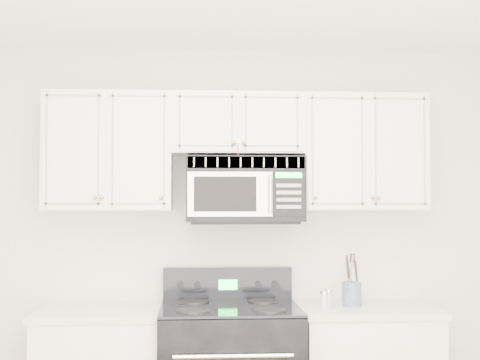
{
  "coord_description": "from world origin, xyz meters",
  "views": [
    {
      "loc": [
        -0.26,
        -2.72,
        1.57
      ],
      "look_at": [
        0.0,
        1.3,
        1.71
      ],
      "focal_mm": 50.0,
      "sensor_mm": 36.0,
      "label": 1
    }
  ],
  "objects": [
    {
      "name": "room",
      "position": [
        0.0,
        0.0,
        1.3
      ],
      "size": [
        3.51,
        3.51,
        2.61
      ],
      "color": "olive",
      "rests_on": "ground"
    },
    {
      "name": "upper_cabinets",
      "position": [
        -0.0,
        1.58,
        1.93
      ],
      "size": [
        2.44,
        0.37,
        0.75
      ],
      "color": "silver",
      "rests_on": "ground"
    },
    {
      "name": "microwave",
      "position": [
        0.04,
        1.56,
        1.66
      ],
      "size": [
        0.75,
        0.42,
        0.41
      ],
      "color": "black",
      "rests_on": "ground"
    },
    {
      "name": "utensil_crock",
      "position": [
        0.71,
        1.43,
        1.01
      ],
      "size": [
        0.12,
        0.12,
        0.32
      ],
      "color": "slate",
      "rests_on": "base_cabinet_right"
    },
    {
      "name": "shaker_salt",
      "position": [
        0.56,
        1.42,
        0.97
      ],
      "size": [
        0.05,
        0.05,
        0.11
      ],
      "color": "silver",
      "rests_on": "base_cabinet_right"
    },
    {
      "name": "shaker_pepper",
      "position": [
        0.52,
        1.33,
        0.98
      ],
      "size": [
        0.05,
        0.05,
        0.11
      ],
      "color": "silver",
      "rests_on": "base_cabinet_right"
    }
  ]
}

